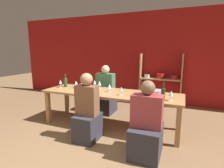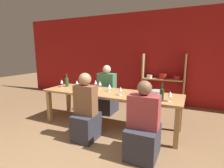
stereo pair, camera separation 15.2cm
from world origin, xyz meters
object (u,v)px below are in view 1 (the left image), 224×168
wine_bottle_amber (66,82)px  wine_glass_red_a (121,89)px  wine_glass_empty_b (82,84)px  shelf_unit (160,87)px  wine_glass_empty_c (83,81)px  person_far_a (106,96)px  wine_glass_red_e (76,83)px  person_near_b (87,116)px  wine_glass_empty_a (145,87)px  person_near_a (146,130)px  wine_bottle_dark (163,93)px  wine_glass_red_b (95,82)px  wine_glass_red_c (171,94)px  wine_glass_red_d (91,88)px  wine_glass_red_f (109,86)px  dining_table (110,96)px  wine_glass_red_g (60,82)px  wine_bottle_green (144,94)px  mixing_bowl (157,92)px  wine_glass_white_a (99,83)px

wine_bottle_amber → wine_glass_red_a: (1.46, -0.24, -0.00)m
wine_glass_empty_b → shelf_unit: bearing=50.4°
wine_glass_empty_c → person_far_a: bearing=45.8°
shelf_unit → wine_glass_red_e: shelf_unit is taller
wine_bottle_amber → wine_glass_red_a: 1.48m
wine_glass_red_a → person_far_a: person_far_a is taller
shelf_unit → person_near_b: (-0.90, -2.63, -0.08)m
wine_glass_empty_a → person_near_a: person_near_a is taller
wine_bottle_dark → wine_glass_red_b: (-1.60, 0.57, -0.01)m
wine_glass_red_c → wine_glass_red_d: bearing=-176.4°
wine_glass_red_f → wine_bottle_dark: bearing=-14.1°
dining_table → wine_bottle_amber: size_ratio=9.36×
wine_glass_red_g → wine_glass_empty_b: bearing=16.9°
wine_bottle_dark → wine_glass_empty_b: wine_bottle_dark is taller
dining_table → wine_bottle_green: wine_bottle_green is taller
wine_glass_red_e → person_far_a: (0.44, 0.64, -0.41)m
wine_glass_empty_a → wine_glass_red_g: wine_glass_red_g is taller
shelf_unit → wine_glass_red_c: bearing=-78.4°
mixing_bowl → person_near_b: size_ratio=0.21×
wine_glass_red_a → wine_glass_red_d: 0.60m
wine_bottle_dark → person_far_a: person_far_a is taller
wine_glass_red_a → wine_glass_red_c: bearing=-2.5°
wine_glass_red_e → person_near_b: size_ratio=0.14×
wine_glass_empty_b → wine_bottle_dark: bearing=-10.8°
wine_bottle_green → wine_glass_empty_c: (-1.59, 0.67, 0.01)m
wine_glass_red_d → wine_glass_red_g: (-0.94, 0.26, 0.02)m
dining_table → wine_glass_red_g: wine_glass_red_g is taller
wine_glass_empty_c → person_near_b: (0.69, -1.01, -0.42)m
mixing_bowl → person_near_b: bearing=-141.4°
wine_glass_red_f → wine_glass_empty_a: bearing=16.0°
person_near_a → person_near_b: 1.05m
wine_bottle_green → dining_table: bearing=155.7°
wine_bottle_green → wine_glass_red_c: 0.45m
mixing_bowl → wine_glass_red_c: wine_glass_red_c is taller
dining_table → wine_glass_empty_c: 0.91m
dining_table → wine_bottle_amber: bearing=175.6°
mixing_bowl → wine_glass_empty_c: bearing=174.5°
mixing_bowl → wine_bottle_dark: 0.41m
person_near_a → wine_bottle_green: bearing=108.2°
wine_glass_white_a → person_near_a: 1.64m
wine_glass_empty_a → wine_glass_red_d: size_ratio=0.86×
shelf_unit → person_near_b: size_ratio=1.24×
dining_table → wine_glass_red_a: 0.38m
wine_glass_white_a → person_near_b: (0.20, -0.87, -0.41)m
dining_table → wine_glass_white_a: (-0.33, 0.18, 0.20)m
wine_bottle_green → wine_bottle_amber: 1.99m
person_far_a → person_near_b: size_ratio=1.02×
dining_table → wine_glass_empty_c: bearing=158.9°
wine_glass_red_c → wine_glass_empty_b: size_ratio=1.24×
dining_table → person_near_a: 1.23m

